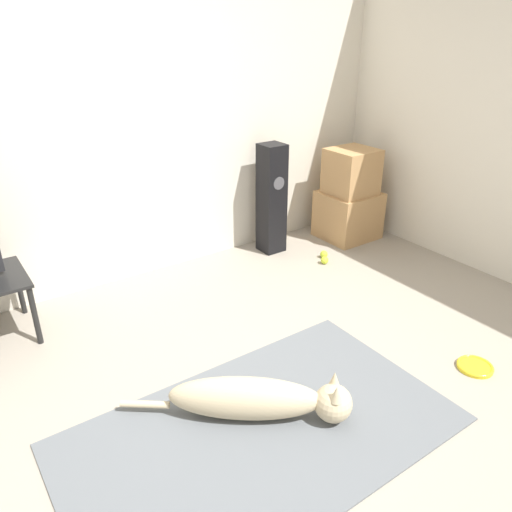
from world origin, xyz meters
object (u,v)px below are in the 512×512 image
at_px(dog, 260,399).
at_px(cardboard_box_upper, 351,172).
at_px(floor_speaker, 272,199).
at_px(tennis_ball_by_boxes, 324,254).
at_px(frisbee, 475,366).
at_px(cardboard_box_lower, 348,215).
at_px(tennis_ball_near_speaker, 325,260).

height_order(dog, cardboard_box_upper, cardboard_box_upper).
bearing_deg(floor_speaker, tennis_ball_by_boxes, -55.64).
height_order(frisbee, cardboard_box_lower, cardboard_box_lower).
relative_size(floor_speaker, tennis_ball_by_boxes, 14.57).
bearing_deg(tennis_ball_by_boxes, cardboard_box_upper, 24.44).
height_order(floor_speaker, tennis_ball_near_speaker, floor_speaker).
distance_m(floor_speaker, tennis_ball_by_boxes, 0.67).
xyz_separation_m(frisbee, floor_speaker, (0.01, 2.08, 0.47)).
relative_size(frisbee, tennis_ball_near_speaker, 3.20).
bearing_deg(cardboard_box_lower, tennis_ball_by_boxes, -154.83).
height_order(cardboard_box_lower, tennis_ball_near_speaker, cardboard_box_lower).
height_order(cardboard_box_lower, tennis_ball_by_boxes, cardboard_box_lower).
distance_m(cardboard_box_upper, tennis_ball_near_speaker, 0.89).
relative_size(tennis_ball_by_boxes, tennis_ball_near_speaker, 1.00).
bearing_deg(frisbee, dog, 162.66).
relative_size(cardboard_box_lower, tennis_ball_near_speaker, 7.57).
bearing_deg(cardboard_box_upper, floor_speaker, 166.28).
relative_size(dog, tennis_ball_near_speaker, 14.99).
xyz_separation_m(cardboard_box_upper, tennis_ball_near_speaker, (-0.56, -0.31, -0.61)).
height_order(dog, cardboard_box_lower, cardboard_box_lower).
bearing_deg(tennis_ball_near_speaker, frisbee, -97.76).
xyz_separation_m(dog, tennis_ball_near_speaker, (1.51, 1.18, -0.09)).
bearing_deg(floor_speaker, dog, -127.99).
xyz_separation_m(floor_speaker, tennis_ball_near_speaker, (0.20, -0.50, -0.45)).
bearing_deg(tennis_ball_by_boxes, cardboard_box_lower, 25.17).
bearing_deg(tennis_ball_by_boxes, frisbee, -99.86).
bearing_deg(cardboard_box_lower, frisbee, -112.57).
distance_m(dog, frisbee, 1.36).
relative_size(cardboard_box_upper, floor_speaker, 0.43).
distance_m(tennis_ball_by_boxes, tennis_ball_near_speaker, 0.12).
distance_m(frisbee, cardboard_box_upper, 2.14).
bearing_deg(cardboard_box_upper, tennis_ball_near_speaker, -150.85).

